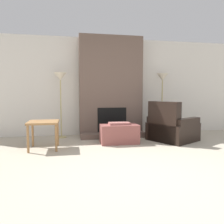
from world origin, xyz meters
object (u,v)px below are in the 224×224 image
Objects in this scene: ottoman at (119,133)px; floor_lamp_right at (162,82)px; side_table at (44,125)px; floor_lamp_left at (60,82)px; armchair at (171,129)px.

ottoman is 0.51× the size of floor_lamp_right.
side_table is 0.36× the size of floor_lamp_left.
side_table is 1.49m from floor_lamp_left.
side_table is at bearing -159.43° from floor_lamp_right.
ottoman is at bearing -147.13° from floor_lamp_right.
floor_lamp_left is (-2.57, 0.88, 1.12)m from armchair.
side_table is (-1.61, -0.22, 0.26)m from ottoman.
armchair is at bearing -18.93° from floor_lamp_left.
armchair is 2.94m from floor_lamp_left.
floor_lamp_right reaches higher than ottoman.
armchair is 2.88m from side_table.
ottoman is at bearing 7.87° from side_table.
armchair reaches higher than ottoman.
ottoman is 0.52× the size of floor_lamp_left.
floor_lamp_left reaches higher than side_table.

